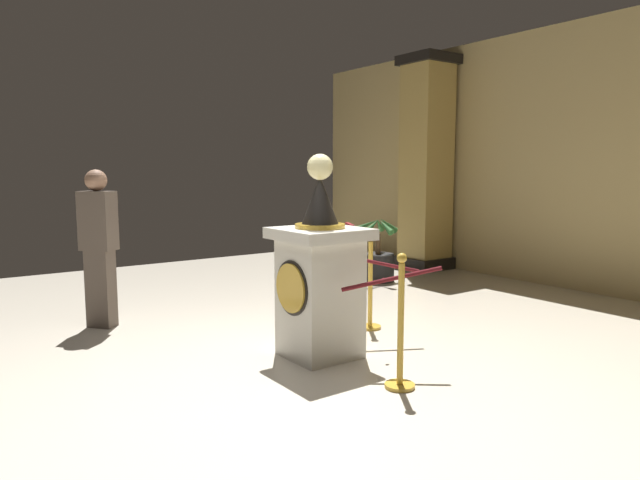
{
  "coord_description": "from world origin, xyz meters",
  "views": [
    {
      "loc": [
        4.18,
        -2.63,
        1.71
      ],
      "look_at": [
        0.02,
        0.35,
        1.08
      ],
      "focal_mm": 32.11,
      "sensor_mm": 36.0,
      "label": 1
    }
  ],
  "objects_px": {
    "stanchion_far": "(370,296)",
    "cafe_table": "(323,254)",
    "pedestal_clock": "(320,278)",
    "cafe_chair_red": "(343,251)",
    "stanchion_near": "(400,341)",
    "bystander_guest": "(99,244)",
    "potted_palm_left": "(378,261)"
  },
  "relations": [
    {
      "from": "potted_palm_left",
      "to": "bystander_guest",
      "type": "distance_m",
      "value": 4.22
    },
    {
      "from": "cafe_table",
      "to": "pedestal_clock",
      "type": "bearing_deg",
      "value": -36.52
    },
    {
      "from": "stanchion_far",
      "to": "cafe_table",
      "type": "xyz_separation_m",
      "value": [
        -2.28,
        1.02,
        0.1
      ]
    },
    {
      "from": "bystander_guest",
      "to": "pedestal_clock",
      "type": "bearing_deg",
      "value": 31.72
    },
    {
      "from": "stanchion_far",
      "to": "cafe_chair_red",
      "type": "distance_m",
      "value": 1.95
    },
    {
      "from": "cafe_chair_red",
      "to": "potted_palm_left",
      "type": "bearing_deg",
      "value": 106.76
    },
    {
      "from": "stanchion_far",
      "to": "stanchion_near",
      "type": "bearing_deg",
      "value": -32.66
    },
    {
      "from": "stanchion_near",
      "to": "stanchion_far",
      "type": "bearing_deg",
      "value": 147.34
    },
    {
      "from": "pedestal_clock",
      "to": "cafe_chair_red",
      "type": "height_order",
      "value": "pedestal_clock"
    },
    {
      "from": "stanchion_near",
      "to": "cafe_chair_red",
      "type": "xyz_separation_m",
      "value": [
        -3.12,
        1.86,
        0.19
      ]
    },
    {
      "from": "potted_palm_left",
      "to": "bystander_guest",
      "type": "relative_size",
      "value": 0.59
    },
    {
      "from": "potted_palm_left",
      "to": "stanchion_near",
      "type": "bearing_deg",
      "value": -39.07
    },
    {
      "from": "stanchion_far",
      "to": "pedestal_clock",
      "type": "bearing_deg",
      "value": -66.35
    },
    {
      "from": "cafe_chair_red",
      "to": "pedestal_clock",
      "type": "bearing_deg",
      "value": -42.16
    },
    {
      "from": "pedestal_clock",
      "to": "cafe_table",
      "type": "distance_m",
      "value": 3.38
    },
    {
      "from": "bystander_guest",
      "to": "cafe_table",
      "type": "xyz_separation_m",
      "value": [
        -0.51,
        3.36,
        -0.45
      ]
    },
    {
      "from": "stanchion_near",
      "to": "potted_palm_left",
      "type": "relative_size",
      "value": 1.06
    },
    {
      "from": "stanchion_near",
      "to": "cafe_table",
      "type": "xyz_separation_m",
      "value": [
        -3.71,
        1.94,
        0.08
      ]
    },
    {
      "from": "stanchion_near",
      "to": "pedestal_clock",
      "type": "bearing_deg",
      "value": -176.53
    },
    {
      "from": "stanchion_far",
      "to": "cafe_chair_red",
      "type": "bearing_deg",
      "value": 150.89
    },
    {
      "from": "stanchion_far",
      "to": "cafe_table",
      "type": "height_order",
      "value": "stanchion_far"
    },
    {
      "from": "cafe_table",
      "to": "cafe_chair_red",
      "type": "bearing_deg",
      "value": -8.02
    },
    {
      "from": "stanchion_near",
      "to": "cafe_table",
      "type": "relative_size",
      "value": 1.49
    },
    {
      "from": "stanchion_far",
      "to": "bystander_guest",
      "type": "xyz_separation_m",
      "value": [
        -1.77,
        -2.33,
        0.55
      ]
    },
    {
      "from": "pedestal_clock",
      "to": "bystander_guest",
      "type": "height_order",
      "value": "pedestal_clock"
    },
    {
      "from": "potted_palm_left",
      "to": "bystander_guest",
      "type": "xyz_separation_m",
      "value": [
        0.2,
        -4.17,
        0.61
      ]
    },
    {
      "from": "potted_palm_left",
      "to": "cafe_chair_red",
      "type": "height_order",
      "value": "potted_palm_left"
    },
    {
      "from": "cafe_table",
      "to": "potted_palm_left",
      "type": "bearing_deg",
      "value": 68.88
    },
    {
      "from": "pedestal_clock",
      "to": "cafe_chair_red",
      "type": "relative_size",
      "value": 1.93
    },
    {
      "from": "stanchion_far",
      "to": "potted_palm_left",
      "type": "bearing_deg",
      "value": 136.88
    },
    {
      "from": "cafe_table",
      "to": "cafe_chair_red",
      "type": "xyz_separation_m",
      "value": [
        0.58,
        -0.08,
        0.11
      ]
    },
    {
      "from": "stanchion_far",
      "to": "bystander_guest",
      "type": "height_order",
      "value": "bystander_guest"
    }
  ]
}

